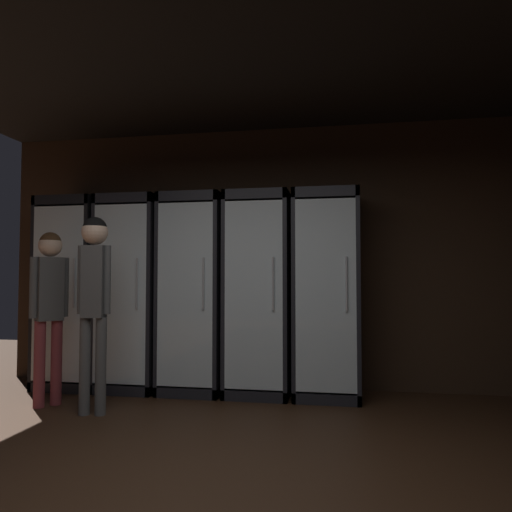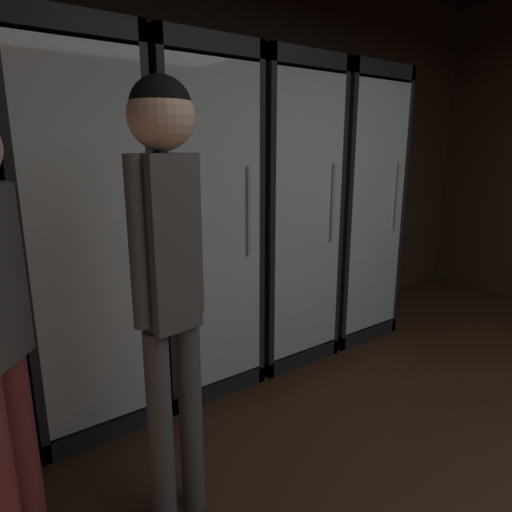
% 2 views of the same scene
% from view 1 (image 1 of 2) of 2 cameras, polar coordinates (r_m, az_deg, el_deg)
% --- Properties ---
extents(wall_back, '(6.00, 0.06, 2.80)m').
position_cam_1_polar(wall_back, '(5.24, 1.41, -0.06)').
color(wall_back, '#382619').
rests_on(wall_back, ground).
extents(ceiling_panel, '(6.00, 8.00, 0.06)m').
position_cam_1_polar(ceiling_panel, '(3.65, -3.80, 24.51)').
color(ceiling_panel, black).
rests_on(ceiling_panel, wall_back).
extents(cooler_far_left, '(0.64, 0.68, 2.02)m').
position_cam_1_polar(cooler_far_left, '(5.62, -20.48, -4.25)').
color(cooler_far_left, black).
rests_on(cooler_far_left, ground).
extents(cooler_left, '(0.64, 0.68, 2.02)m').
position_cam_1_polar(cooler_left, '(5.31, -14.15, -4.38)').
color(cooler_left, black).
rests_on(cooler_left, ground).
extents(cooler_center, '(0.64, 0.68, 2.02)m').
position_cam_1_polar(cooler_center, '(5.07, -7.13, -4.60)').
color(cooler_center, black).
rests_on(cooler_center, ground).
extents(cooler_right, '(0.64, 0.68, 2.02)m').
position_cam_1_polar(cooler_right, '(4.92, 0.45, -4.67)').
color(cooler_right, black).
rests_on(cooler_right, ground).
extents(cooler_far_right, '(0.64, 0.68, 2.02)m').
position_cam_1_polar(cooler_far_right, '(4.85, 8.39, -4.68)').
color(cooler_far_right, black).
rests_on(cooler_far_right, ground).
extents(shopper_near, '(0.29, 0.22, 1.70)m').
position_cam_1_polar(shopper_near, '(4.37, -18.67, -3.22)').
color(shopper_near, '#4C4C4C').
rests_on(shopper_near, ground).
extents(shopper_far, '(0.26, 0.29, 1.59)m').
position_cam_1_polar(shopper_far, '(4.82, -23.33, -4.33)').
color(shopper_far, brown).
rests_on(shopper_far, ground).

